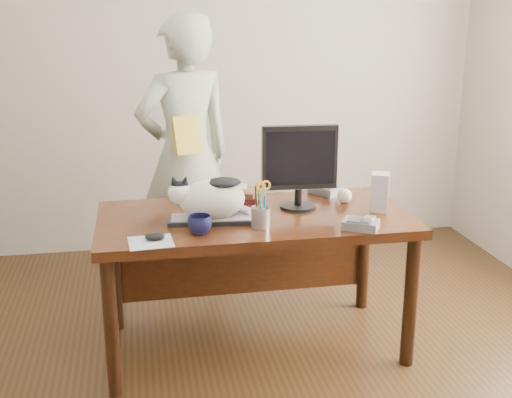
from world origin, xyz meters
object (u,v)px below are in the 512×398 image
object	(u,v)px
monitor	(299,162)
speaker	(380,192)
desk	(252,237)
book_stack	(237,195)
coffee_mug	(200,225)
calculator	(327,190)
person	(185,157)
mouse	(155,236)
baseball	(344,196)
cat	(209,198)
pen_cup	(261,215)
keyboard	(212,219)
phone	(362,224)

from	to	relation	value
monitor	speaker	distance (m)	0.45
desk	book_stack	world-z (taller)	book_stack
coffee_mug	calculator	size ratio (longest dim) A/B	0.51
person	mouse	bearing A→B (deg)	58.42
speaker	book_stack	xyz separation A→B (m)	(-0.71, 0.31, -0.06)
baseball	book_stack	distance (m)	0.59
cat	book_stack	world-z (taller)	cat
monitor	pen_cup	xyz separation A→B (m)	(-0.26, -0.26, -0.19)
calculator	keyboard	bearing A→B (deg)	177.59
keyboard	mouse	world-z (taller)	mouse
monitor	person	bearing A→B (deg)	126.99
desk	baseball	world-z (taller)	baseball
keyboard	coffee_mug	distance (m)	0.19
monitor	mouse	size ratio (longest dim) A/B	4.76
person	phone	bearing A→B (deg)	103.30
coffee_mug	baseball	world-z (taller)	coffee_mug
pen_cup	coffee_mug	size ratio (longest dim) A/B	2.08
keyboard	phone	distance (m)	0.74
mouse	person	world-z (taller)	person
keyboard	baseball	distance (m)	0.77
coffee_mug	keyboard	bearing A→B (deg)	64.28
keyboard	desk	bearing A→B (deg)	39.78
pen_cup	book_stack	world-z (taller)	pen_cup
keyboard	baseball	world-z (taller)	baseball
baseball	phone	bearing A→B (deg)	-97.22
phone	pen_cup	bearing A→B (deg)	-161.38
phone	baseball	distance (m)	0.43
cat	person	world-z (taller)	person
baseball	person	world-z (taller)	person
monitor	mouse	distance (m)	0.88
book_stack	coffee_mug	bearing A→B (deg)	-100.14
coffee_mug	book_stack	xyz separation A→B (m)	(0.26, 0.50, -0.01)
phone	speaker	size ratio (longest dim) A/B	1.02
desk	pen_cup	bearing A→B (deg)	-91.08
cat	calculator	bearing A→B (deg)	34.25
pen_cup	phone	distance (m)	0.49
cat	phone	world-z (taller)	cat
speaker	cat	bearing A→B (deg)	-154.57
mouse	book_stack	xyz separation A→B (m)	(0.47, 0.56, 0.02)
person	calculator	bearing A→B (deg)	125.19
coffee_mug	monitor	bearing A→B (deg)	27.93
calculator	speaker	bearing A→B (deg)	-93.89
desk	calculator	distance (m)	0.56
pen_cup	mouse	distance (m)	0.52
keyboard	person	xyz separation A→B (m)	(-0.06, 0.91, 0.12)
desk	book_stack	bearing A→B (deg)	105.16
mouse	calculator	xyz separation A→B (m)	(1.00, 0.60, 0.00)
cat	speaker	size ratio (longest dim) A/B	2.15
pen_cup	mouse	world-z (taller)	pen_cup
desk	baseball	bearing A→B (deg)	4.13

